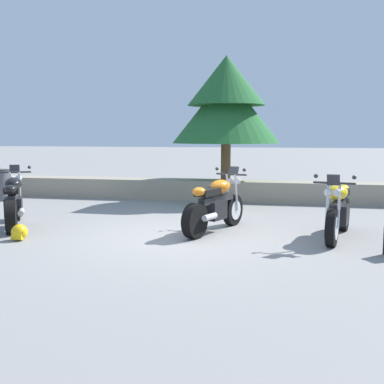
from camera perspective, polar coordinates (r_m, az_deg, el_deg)
The scene contains 8 objects.
ground_plane at distance 8.51m, azimuth -1.43°, elevation -5.31°, with size 120.00×120.00×0.00m, color gray.
stone_wall at distance 13.13m, azimuth 3.39°, elevation 0.22°, with size 36.00×0.80×0.55m, color gray.
motorcycle_black_near_left at distance 9.93m, azimuth -20.72°, elevation -1.15°, with size 1.18×1.88×1.18m.
motorcycle_orange_centre at distance 8.85m, azimuth 2.90°, elevation -1.65°, with size 0.98×1.99×1.18m.
motorcycle_yellow_far_right at distance 8.62m, azimuth 17.20°, elevation -2.19°, with size 0.78×2.05×1.18m.
rider_helmet at distance 8.65m, azimuth -20.13°, elevation -4.61°, with size 0.28×0.28×0.28m.
pine_tree_far_left at distance 13.17m, azimuth 4.15°, elevation 10.85°, with size 2.95×2.95×3.39m.
trash_bin at distance 14.00m, azimuth -22.04°, elevation 0.79°, with size 0.46×0.46×0.86m.
Camera 1 is at (1.92, -8.09, 1.80)m, focal length 44.20 mm.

